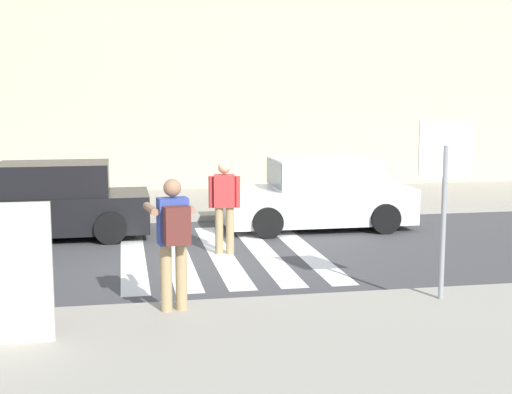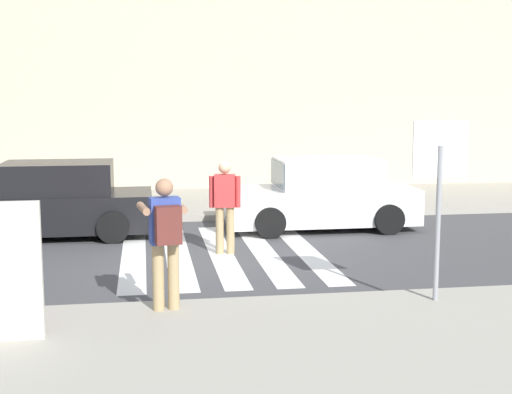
{
  "view_description": "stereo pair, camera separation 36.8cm",
  "coord_description": "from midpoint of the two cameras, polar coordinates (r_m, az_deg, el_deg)",
  "views": [
    {
      "loc": [
        -1.74,
        -12.63,
        2.93
      ],
      "look_at": [
        0.6,
        -0.2,
        1.1
      ],
      "focal_mm": 50.0,
      "sensor_mm": 36.0,
      "label": 1
    },
    {
      "loc": [
        -1.37,
        -12.69,
        2.93
      ],
      "look_at": [
        0.6,
        -0.2,
        1.1
      ],
      "focal_mm": 50.0,
      "sensor_mm": 36.0,
      "label": 2
    }
  ],
  "objects": [
    {
      "name": "ground_plane",
      "position": [
        13.09,
        -3.56,
        -4.72
      ],
      "size": [
        120.0,
        120.0,
        0.0
      ],
      "primitive_type": "plane",
      "color": "#424244"
    },
    {
      "name": "sidewalk_near",
      "position": [
        7.24,
        2.75,
        -15.04
      ],
      "size": [
        60.0,
        6.0,
        0.14
      ],
      "primitive_type": "cube",
      "color": "#9E998C",
      "rests_on": "ground"
    },
    {
      "name": "sidewalk_far",
      "position": [
        18.94,
        -5.81,
        -0.5
      ],
      "size": [
        60.0,
        4.8,
        0.14
      ],
      "primitive_type": "cube",
      "color": "#9E998C",
      "rests_on": "ground"
    },
    {
      "name": "building_facade_far",
      "position": [
        23.12,
        -6.86,
        8.31
      ],
      "size": [
        56.0,
        4.0,
        5.98
      ],
      "primitive_type": "cube",
      "color": "beige",
      "rests_on": "ground"
    },
    {
      "name": "crosswalk_stripe_0",
      "position": [
        13.19,
        -10.61,
        -4.73
      ],
      "size": [
        0.44,
        5.2,
        0.01
      ],
      "primitive_type": "cube",
      "color": "silver",
      "rests_on": "ground"
    },
    {
      "name": "crosswalk_stripe_1",
      "position": [
        13.21,
        -7.13,
        -4.63
      ],
      "size": [
        0.44,
        5.2,
        0.01
      ],
      "primitive_type": "cube",
      "color": "silver",
      "rests_on": "ground"
    },
    {
      "name": "crosswalk_stripe_2",
      "position": [
        13.28,
        -3.67,
        -4.51
      ],
      "size": [
        0.44,
        5.2,
        0.01
      ],
      "primitive_type": "cube",
      "color": "silver",
      "rests_on": "ground"
    },
    {
      "name": "crosswalk_stripe_3",
      "position": [
        13.4,
        -0.26,
        -4.38
      ],
      "size": [
        0.44,
        5.2,
        0.01
      ],
      "primitive_type": "cube",
      "color": "silver",
      "rests_on": "ground"
    },
    {
      "name": "crosswalk_stripe_4",
      "position": [
        13.56,
        3.07,
        -4.24
      ],
      "size": [
        0.44,
        5.2,
        0.01
      ],
      "primitive_type": "cube",
      "color": "silver",
      "rests_on": "ground"
    },
    {
      "name": "stop_sign",
      "position": [
        9.85,
        13.84,
        2.09
      ],
      "size": [
        0.76,
        0.08,
        2.44
      ],
      "color": "gray",
      "rests_on": "sidewalk_near"
    },
    {
      "name": "photographer_with_backpack",
      "position": [
        9.2,
        -7.76,
        -2.88
      ],
      "size": [
        0.66,
        0.9,
        1.72
      ],
      "color": "tan",
      "rests_on": "sidewalk_near"
    },
    {
      "name": "pedestrian_crossing",
      "position": [
        13.06,
        -3.35,
        -0.4
      ],
      "size": [
        0.57,
        0.3,
        1.72
      ],
      "color": "tan",
      "rests_on": "ground"
    },
    {
      "name": "parked_car_black",
      "position": [
        15.22,
        -16.88,
        -0.46
      ],
      "size": [
        4.1,
        1.92,
        1.55
      ],
      "color": "black",
      "rests_on": "ground"
    },
    {
      "name": "parked_car_white",
      "position": [
        15.65,
        4.36,
        0.11
      ],
      "size": [
        4.1,
        1.92,
        1.55
      ],
      "color": "white",
      "rests_on": "ground"
    },
    {
      "name": "advertising_board",
      "position": [
        8.55,
        -20.83,
        -5.77
      ],
      "size": [
        1.1,
        0.11,
        1.6
      ],
      "color": "beige",
      "rests_on": "sidewalk_near"
    }
  ]
}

